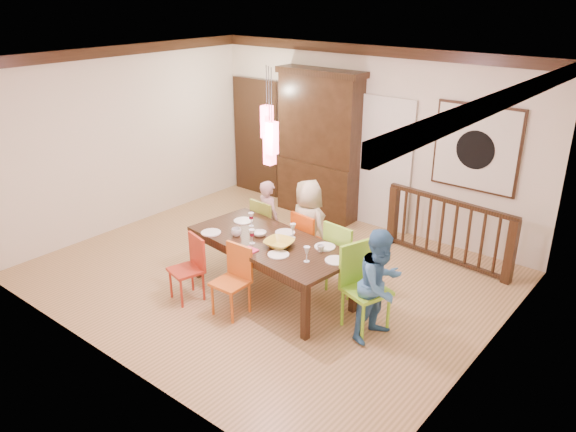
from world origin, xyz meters
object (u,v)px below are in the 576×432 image
Objects in this scene: balustrade at (448,229)px; person_end_right at (380,285)px; china_hutch at (319,144)px; person_far_mid at (308,227)px; dining_table at (271,247)px; person_far_left at (269,219)px; chair_far_left at (270,224)px; chair_end_right at (367,284)px.

person_end_right reaches higher than balustrade.
person_far_mid is at bearing -57.71° from china_hutch.
dining_table is 1.09m from person_far_left.
china_hutch is at bearing 177.49° from balustrade.
dining_table is 1.73× the size of person_far_mid.
person_far_left is (-0.73, 0.80, -0.08)m from dining_table.
balustrade is at bearing 66.10° from dining_table.
chair_far_left is 0.68× the size of person_end_right.
chair_end_right reaches higher than chair_far_left.
person_far_left is 0.72m from person_far_mid.
china_hutch is 2.26m from person_far_mid.
person_far_left is at bearing -139.15° from balustrade.
person_far_mid is (-1.38, -1.50, 0.17)m from balustrade.
person_end_right is at bearing 166.55° from person_far_mid.
chair_end_right is (2.11, -0.75, 0.07)m from chair_far_left.
person_far_left reaches higher than chair_far_left.
person_far_mid is (0.72, -0.00, 0.08)m from person_far_left.
china_hutch is (-1.19, 2.65, 0.58)m from dining_table.
chair_end_right is at bearing 9.70° from dining_table.
dining_table is 2.56× the size of chair_far_left.
chair_far_left is at bearing -74.57° from person_far_left.
balustrade is 2.05m from person_far_mid.
person_far_mid is at bearing -127.32° from balustrade.
chair_end_right is 1.57m from person_far_mid.
chair_far_left is 0.67× the size of person_far_mid.
china_hutch reaches higher than person_far_left.
chair_end_right is (1.38, 0.07, -0.08)m from dining_table.
person_far_left reaches higher than balustrade.
person_end_right reaches higher than chair_end_right.
person_far_mid is (0.72, -0.03, 0.15)m from chair_far_left.
dining_table is at bearing 103.65° from person_far_mid.
chair_end_right is at bearing 164.52° from chair_far_left.
balustrade is 1.49× the size of person_far_mid.
dining_table is 1.96× the size of person_far_left.
chair_end_right is 0.22m from person_end_right.
person_far_left is at bearing 12.40° from person_far_mid.
chair_end_right is 3.69m from china_hutch.
dining_table is 1.38m from chair_end_right.
person_end_right is at bearing 7.66° from dining_table.
person_far_mid is at bearing 97.92° from dining_table.
china_hutch is at bearing 55.83° from person_end_right.
balustrade is (2.10, 1.48, -0.02)m from chair_far_left.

